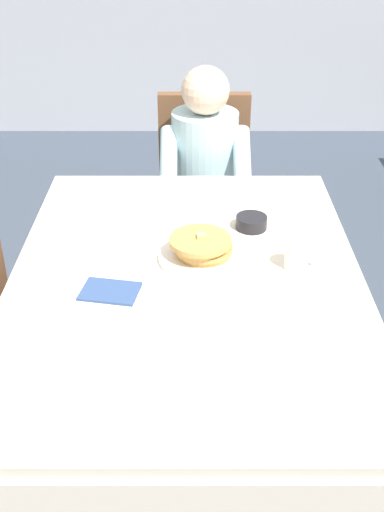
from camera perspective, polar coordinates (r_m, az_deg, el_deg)
ground_plane at (r=2.44m, az=-0.58°, el=-16.40°), size 14.00×14.00×0.00m
dining_table_main at (r=2.01m, az=-0.68°, el=-3.81°), size 1.12×1.52×0.74m
chair_diner at (r=3.09m, az=0.87°, el=6.88°), size 0.44×0.45×0.93m
diner_person at (r=2.89m, az=0.95°, el=8.11°), size 0.40×0.43×1.12m
plate_breakfast at (r=2.03m, az=0.66°, el=-0.08°), size 0.28×0.28×0.02m
breakfast_stack at (r=2.01m, az=0.70°, el=0.94°), size 0.21×0.20×0.08m
cup_coffee at (r=2.00m, az=9.35°, el=0.05°), size 0.11×0.08×0.08m
bowl_butter at (r=2.22m, az=5.21°, el=3.07°), size 0.11×0.11×0.04m
syrup_pitcher at (r=2.13m, az=-5.88°, el=2.18°), size 0.08×0.08×0.07m
fork_left_of_plate at (r=2.02m, az=-4.71°, el=-0.51°), size 0.03×0.18×0.00m
knife_right_of_plate at (r=2.03m, az=6.04°, el=-0.49°), size 0.02×0.20×0.00m
spoon_near_edge at (r=1.75m, az=0.19°, el=-6.13°), size 0.15×0.05×0.00m
napkin_folded at (r=1.89m, az=-7.65°, el=-3.21°), size 0.19×0.15×0.01m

